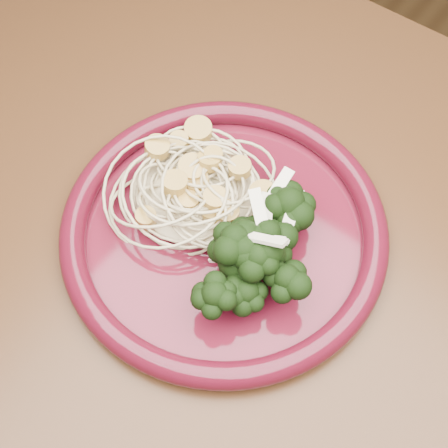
% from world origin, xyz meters
% --- Properties ---
extents(dining_table, '(1.20, 0.80, 0.75)m').
position_xyz_m(dining_table, '(0.00, 0.00, 0.65)').
color(dining_table, '#472814').
rests_on(dining_table, ground).
extents(dinner_plate, '(0.38, 0.38, 0.02)m').
position_xyz_m(dinner_plate, '(0.10, 0.04, 0.76)').
color(dinner_plate, '#4E0D1B').
rests_on(dinner_plate, dining_table).
extents(spaghetti_pile, '(0.16, 0.15, 0.03)m').
position_xyz_m(spaghetti_pile, '(0.06, 0.05, 0.77)').
color(spaghetti_pile, '#C5B789').
rests_on(spaghetti_pile, dinner_plate).
extents(scallop_cluster, '(0.16, 0.16, 0.04)m').
position_xyz_m(scallop_cluster, '(0.06, 0.05, 0.81)').
color(scallop_cluster, gold).
rests_on(scallop_cluster, spaghetti_pile).
extents(broccoli_pile, '(0.14, 0.18, 0.05)m').
position_xyz_m(broccoli_pile, '(0.16, 0.02, 0.78)').
color(broccoli_pile, black).
rests_on(broccoli_pile, dinner_plate).
extents(onion_garnish, '(0.09, 0.12, 0.05)m').
position_xyz_m(onion_garnish, '(0.16, 0.02, 0.82)').
color(onion_garnish, beige).
rests_on(onion_garnish, broccoli_pile).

